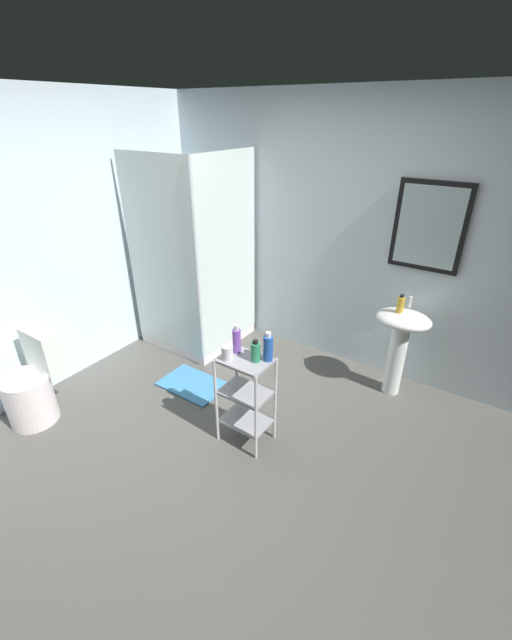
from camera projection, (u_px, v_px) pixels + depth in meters
The scene contains 14 objects.
ground_plane at pixel (213, 455), 3.03m from camera, with size 4.20×4.20×0.02m, color #53514C.
wall_back at pixel (332, 235), 3.79m from camera, with size 4.20×0.14×2.50m.
wall_left at pixel (35, 252), 3.36m from camera, with size 0.10×4.20×2.50m, color silver.
shower_stall at pixel (198, 304), 4.28m from camera, with size 0.92×0.92×2.00m.
pedestal_sink at pixel (400, 336), 3.44m from camera, with size 0.46×0.37×0.81m.
sink_faucet at pixel (410, 302), 3.40m from camera, with size 0.03×0.03×0.10m, color silver.
toilet at pixel (33, 386), 3.26m from camera, with size 0.37×0.49×0.76m.
storage_cart at pixel (246, 394), 2.97m from camera, with size 0.38×0.28×0.74m.
hand_soap_bottle at pixel (401, 304), 3.31m from camera, with size 0.06×0.06×0.16m.
body_wash_bottle_green at pixel (255, 352), 2.78m from camera, with size 0.07×0.07×0.17m.
shampoo_bottle_blue at pixel (268, 348), 2.78m from camera, with size 0.07×0.07×0.22m.
conditioner_bottle_purple at pixel (237, 340), 2.87m from camera, with size 0.06×0.06×0.22m.
rinse_cup at pixel (228, 353), 2.81m from camera, with size 0.08×0.08×0.11m, color silver.
bath_mat at pixel (193, 384), 3.78m from camera, with size 0.60×0.40×0.02m, color teal.
Camera 1 is at (1.50, -1.65, 2.30)m, focal length 22.46 mm.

